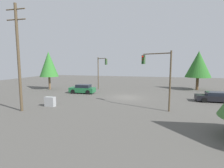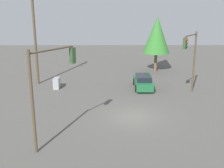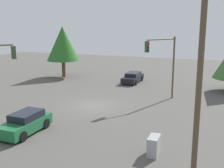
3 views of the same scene
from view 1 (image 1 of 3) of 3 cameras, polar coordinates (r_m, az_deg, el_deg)
The scene contains 9 objects.
ground_plane at distance 26.17m, azimuth 4.92°, elevation -4.33°, with size 80.00×80.00×0.00m, color #54514C.
sedan_dark at distance 26.64m, azimuth 30.62°, elevation -3.68°, with size 4.61×1.92×1.31m.
sedan_green at distance 29.81m, azimuth -9.59°, elevation -1.61°, with size 4.24×1.86×1.49m.
traffic_signal_main at distance 32.82m, azimuth -3.51°, elevation 5.27°, with size 2.36×1.91×6.15m.
traffic_signal_cross at distance 19.76m, azimuth 14.95°, elevation 4.50°, with size 3.23×2.36×6.35m.
utility_pole_tall at distance 20.60m, azimuth -28.24°, elevation 8.09°, with size 2.20×0.28×11.02m.
electrical_cabinet at distance 21.86m, azimuth -19.56°, elevation -5.45°, with size 1.19×0.60×1.14m, color #9EA0A3.
tree_behind at distance 35.59m, azimuth -19.95°, elevation 6.09°, with size 3.49×3.49×7.23m.
tree_right at distance 36.42m, azimuth 26.37°, elevation 5.77°, with size 4.59×4.59×7.26m.
Camera 1 is at (-4.05, 25.34, 5.11)m, focal length 28.00 mm.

